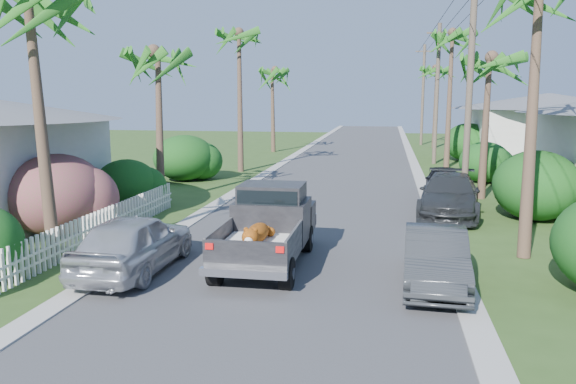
% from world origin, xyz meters
% --- Properties ---
extents(ground, '(120.00, 120.00, 0.00)m').
position_xyz_m(ground, '(0.00, 0.00, 0.00)').
color(ground, '#2F4A1C').
rests_on(ground, ground).
extents(road, '(8.00, 100.00, 0.02)m').
position_xyz_m(road, '(0.00, 25.00, 0.01)').
color(road, '#38383A').
rests_on(road, ground).
extents(curb_left, '(0.60, 100.00, 0.06)m').
position_xyz_m(curb_left, '(-4.30, 25.00, 0.03)').
color(curb_left, '#A5A39E').
rests_on(curb_left, ground).
extents(curb_right, '(0.60, 100.00, 0.06)m').
position_xyz_m(curb_right, '(4.30, 25.00, 0.03)').
color(curb_right, '#A5A39E').
rests_on(curb_right, ground).
extents(pickup_truck, '(1.98, 5.12, 2.06)m').
position_xyz_m(pickup_truck, '(-0.53, 4.33, 1.01)').
color(pickup_truck, black).
rests_on(pickup_truck, ground).
extents(parked_car_rn, '(1.57, 4.08, 1.33)m').
position_xyz_m(parked_car_rn, '(3.68, 2.93, 0.66)').
color(parked_car_rn, '#303336').
rests_on(parked_car_rn, ground).
extents(parked_car_rm, '(2.77, 5.43, 1.51)m').
position_xyz_m(parked_car_rm, '(4.84, 11.19, 0.76)').
color(parked_car_rm, '#282A2C').
rests_on(parked_car_rm, ground).
extents(parked_car_rf, '(1.89, 4.02, 1.33)m').
position_xyz_m(parked_car_rf, '(5.00, 15.21, 0.66)').
color(parked_car_rf, black).
rests_on(parked_car_rf, ground).
extents(parked_car_ln, '(1.79, 4.43, 1.51)m').
position_xyz_m(parked_car_ln, '(-3.69, 2.74, 0.75)').
color(parked_car_ln, '#B4B5BB').
rests_on(parked_car_ln, ground).
extents(palm_l_b, '(4.40, 4.40, 7.40)m').
position_xyz_m(palm_l_b, '(-6.80, 12.00, 6.15)').
color(palm_l_b, brown).
rests_on(palm_l_b, ground).
extents(palm_l_c, '(4.40, 4.40, 9.20)m').
position_xyz_m(palm_l_c, '(-6.00, 22.00, 7.91)').
color(palm_l_c, brown).
rests_on(palm_l_c, ground).
extents(palm_l_d, '(4.40, 4.40, 7.70)m').
position_xyz_m(palm_l_d, '(-6.50, 34.00, 6.44)').
color(palm_l_d, brown).
rests_on(palm_l_d, ground).
extents(palm_r_b, '(4.40, 4.40, 7.20)m').
position_xyz_m(palm_r_b, '(6.60, 15.00, 5.95)').
color(palm_r_b, brown).
rests_on(palm_r_b, ground).
extents(palm_r_c, '(4.40, 4.40, 9.40)m').
position_xyz_m(palm_r_c, '(6.20, 26.00, 8.11)').
color(palm_r_c, brown).
rests_on(palm_r_c, ground).
extents(palm_r_d, '(4.40, 4.40, 8.00)m').
position_xyz_m(palm_r_d, '(6.50, 40.00, 6.74)').
color(palm_r_d, brown).
rests_on(palm_r_d, ground).
extents(shrub_l_b, '(3.00, 3.30, 2.60)m').
position_xyz_m(shrub_l_b, '(-7.80, 6.00, 1.30)').
color(shrub_l_b, '#B81A60').
rests_on(shrub_l_b, ground).
extents(shrub_l_c, '(2.40, 2.64, 2.00)m').
position_xyz_m(shrub_l_c, '(-7.40, 10.00, 1.00)').
color(shrub_l_c, '#134316').
rests_on(shrub_l_c, ground).
extents(shrub_l_d, '(3.20, 3.52, 2.40)m').
position_xyz_m(shrub_l_d, '(-8.00, 18.00, 1.20)').
color(shrub_l_d, '#134316').
rests_on(shrub_l_d, ground).
extents(shrub_r_b, '(3.00, 3.30, 2.50)m').
position_xyz_m(shrub_r_b, '(7.80, 11.00, 1.25)').
color(shrub_r_b, '#134316').
rests_on(shrub_r_b, ground).
extents(shrub_r_c, '(2.60, 2.86, 2.10)m').
position_xyz_m(shrub_r_c, '(7.50, 20.00, 1.05)').
color(shrub_r_c, '#134316').
rests_on(shrub_r_c, ground).
extents(shrub_r_d, '(3.20, 3.52, 2.60)m').
position_xyz_m(shrub_r_d, '(8.00, 30.00, 1.30)').
color(shrub_r_d, '#134316').
rests_on(shrub_r_d, ground).
extents(picket_fence, '(0.10, 11.00, 1.00)m').
position_xyz_m(picket_fence, '(-6.00, 5.50, 0.50)').
color(picket_fence, white).
rests_on(picket_fence, ground).
extents(house_right_far, '(9.00, 8.00, 4.60)m').
position_xyz_m(house_right_far, '(13.00, 30.00, 2.12)').
color(house_right_far, silver).
rests_on(house_right_far, ground).
extents(utility_pole_b, '(1.60, 0.26, 9.00)m').
position_xyz_m(utility_pole_b, '(5.60, 13.00, 4.60)').
color(utility_pole_b, brown).
rests_on(utility_pole_b, ground).
extents(utility_pole_c, '(1.60, 0.26, 9.00)m').
position_xyz_m(utility_pole_c, '(5.60, 28.00, 4.60)').
color(utility_pole_c, brown).
rests_on(utility_pole_c, ground).
extents(utility_pole_d, '(1.60, 0.26, 9.00)m').
position_xyz_m(utility_pole_d, '(5.60, 43.00, 4.60)').
color(utility_pole_d, brown).
rests_on(utility_pole_d, ground).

